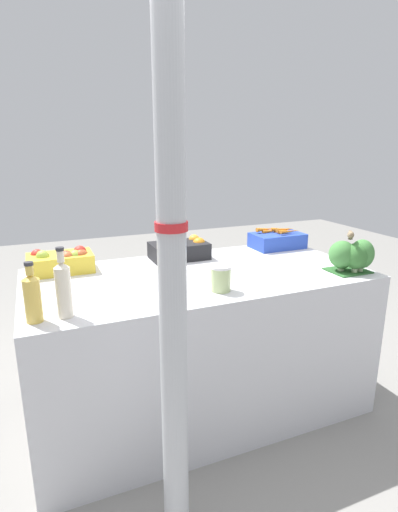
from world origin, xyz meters
TOP-DOWN VIEW (x-y plane):
  - ground_plane at (0.00, 0.00)m, footprint 10.00×10.00m
  - market_table at (0.00, 0.00)m, footprint 1.89×0.94m
  - support_pole at (-0.42, -0.78)m, footprint 0.11×0.11m
  - apple_crate at (-0.71, 0.33)m, footprint 0.36×0.22m
  - orange_crate at (-0.01, 0.33)m, footprint 0.36×0.22m
  - carrot_crate at (0.74, 0.33)m, footprint 0.36×0.22m
  - broccoli_pile at (0.79, -0.32)m, footprint 0.24×0.20m
  - juice_bottle_golden at (-0.87, -0.34)m, footprint 0.07×0.07m
  - juice_bottle_cloudy at (-0.75, -0.34)m, footprint 0.06×0.06m
  - pickle_jar at (-0.01, -0.30)m, footprint 0.10×0.10m
  - sparrow_bird at (0.78, -0.31)m, footprint 0.10×0.11m

SIDE VIEW (x-z plane):
  - ground_plane at x=0.00m, z-range 0.00..0.00m
  - market_table at x=0.00m, z-range 0.00..0.86m
  - carrot_crate at x=0.74m, z-range 0.85..0.99m
  - apple_crate at x=-0.71m, z-range 0.85..0.99m
  - pickle_jar at x=-0.01m, z-range 0.86..0.99m
  - orange_crate at x=-0.01m, z-range 0.85..1.00m
  - broccoli_pile at x=0.79m, z-range 0.86..1.05m
  - juice_bottle_golden at x=-0.87m, z-range 0.84..1.09m
  - juice_bottle_cloudy at x=-0.75m, z-range 0.84..1.14m
  - sparrow_bird at x=0.78m, z-range 1.05..1.10m
  - support_pole at x=-0.42m, z-range 0.00..2.37m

